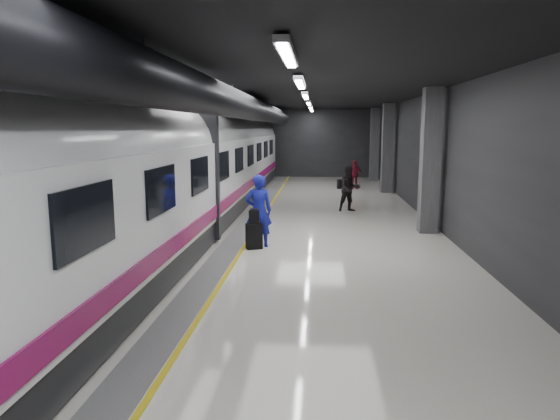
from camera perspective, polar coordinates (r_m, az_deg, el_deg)
name	(u,v)px	position (r m, az deg, el deg)	size (l,w,h in m)	color
ground	(280,244)	(14.31, -0.05, -3.87)	(40.00, 40.00, 0.00)	beige
platform_hall	(272,119)	(14.91, -0.87, 10.37)	(10.02, 40.02, 4.51)	black
train	(166,171)	(14.60, -12.90, 4.39)	(3.05, 38.00, 4.05)	black
traveler_main	(259,211)	(13.79, -2.46, -0.11)	(0.74, 0.48, 2.02)	#171DAF
suitcase_main	(254,236)	(13.67, -2.99, -3.01)	(0.43, 0.27, 0.70)	black
shoulder_bag	(254,217)	(13.53, -2.99, -0.83)	(0.28, 0.15, 0.37)	black
traveler_far_a	(349,189)	(19.90, 7.94, 2.43)	(0.88, 0.69, 1.81)	black
traveler_far_b	(354,175)	(27.40, 8.48, 4.03)	(0.91, 0.38, 1.56)	maroon
suitcase_far	(341,184)	(27.41, 6.93, 2.96)	(0.35, 0.22, 0.51)	black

